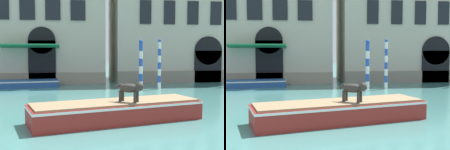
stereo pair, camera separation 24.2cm
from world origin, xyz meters
TOP-DOWN VIEW (x-y plane):
  - palazzo_left at (-1.76, 23.32)m, footprint 11.83×7.40m
  - palazzo_right at (11.26, 23.33)m, footprint 12.25×6.13m
  - boat_foreground at (3.06, 7.16)m, footprint 6.62×3.41m
  - dog_on_deck at (3.53, 6.87)m, footprint 0.97×0.75m
  - boat_moored_near_palazzo at (-2.40, 18.82)m, footprint 6.03×2.56m
  - mooring_pole_0 at (7.38, 16.45)m, footprint 0.22×0.22m
  - mooring_pole_2 at (6.14, 16.63)m, footprint 0.27×0.27m

SIDE VIEW (x-z plane):
  - boat_moored_near_palazzo at x=-2.40m, z-range 0.01..0.50m
  - boat_foreground at x=3.06m, z-range 0.02..0.78m
  - dog_on_deck at x=3.53m, z-range 0.87..1.62m
  - mooring_pole_2 at x=6.14m, z-range 0.02..3.37m
  - mooring_pole_0 at x=7.38m, z-range 0.02..3.40m
  - palazzo_right at x=11.26m, z-range -0.02..12.67m
  - palazzo_left at x=-1.76m, z-range -0.02..12.73m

